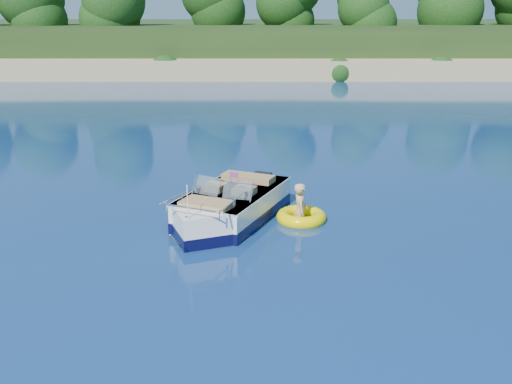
% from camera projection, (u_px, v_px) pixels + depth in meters
% --- Properties ---
extents(ground, '(160.00, 160.00, 0.00)m').
position_uv_depth(ground, '(186.00, 289.00, 10.73)').
color(ground, '#0B244F').
rests_on(ground, ground).
extents(shoreline, '(170.00, 59.00, 6.00)m').
position_uv_depth(shoreline, '(246.00, 47.00, 71.28)').
color(shoreline, tan).
rests_on(shoreline, ground).
extents(treeline, '(150.00, 7.12, 8.19)m').
position_uv_depth(treeline, '(241.00, 6.00, 48.20)').
color(treeline, black).
rests_on(treeline, ground).
extents(motorboat, '(3.05, 4.73, 1.68)m').
position_uv_depth(motorboat, '(228.00, 209.00, 14.11)').
color(motorboat, white).
rests_on(motorboat, ground).
extents(tow_tube, '(1.36, 1.36, 0.33)m').
position_uv_depth(tow_tube, '(301.00, 217.00, 14.28)').
color(tow_tube, '#FCDD00').
rests_on(tow_tube, ground).
extents(boy, '(0.41, 0.82, 1.58)m').
position_uv_depth(boy, '(300.00, 222.00, 14.21)').
color(boy, tan).
rests_on(boy, ground).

